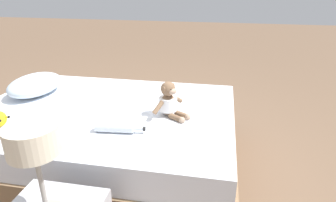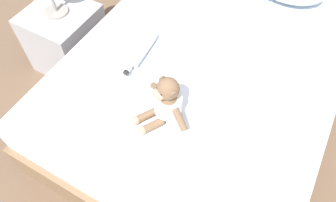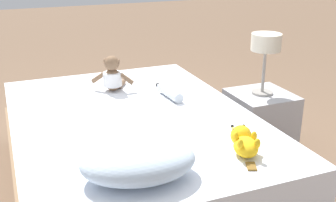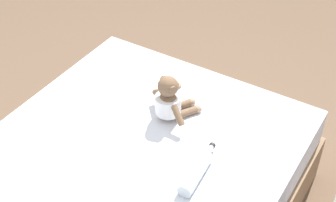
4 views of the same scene
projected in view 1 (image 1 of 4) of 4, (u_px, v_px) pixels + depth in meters
ground_plane at (110, 164)px, 2.24m from camera, size 16.00×16.00×0.00m
bed at (107, 138)px, 2.15m from camera, size 1.33×1.85×0.47m
pillow at (35, 85)px, 2.30m from camera, size 0.52×0.39×0.15m
plush_monkey at (169, 102)px, 1.92m from camera, size 0.26×0.25×0.24m
glass_bottle at (116, 128)px, 1.73m from camera, size 0.08×0.30×0.06m
bedside_lamp at (34, 146)px, 1.06m from camera, size 0.19×0.19×0.41m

